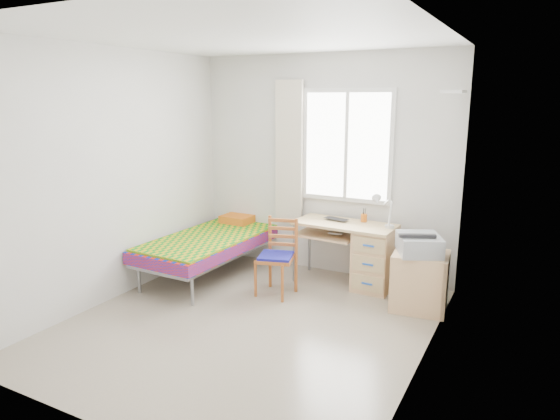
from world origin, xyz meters
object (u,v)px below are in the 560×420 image
object	(u,v)px
bed	(215,240)
cabinet	(419,281)
printer	(419,244)
chair	(279,252)
desk	(369,254)

from	to	relation	value
bed	cabinet	world-z (taller)	bed
printer	cabinet	bearing A→B (deg)	17.52
chair	cabinet	distance (m)	1.49
chair	printer	world-z (taller)	chair
bed	desk	size ratio (longest dim) A/B	1.70
desk	cabinet	size ratio (longest dim) A/B	1.96
desk	cabinet	xyz separation A→B (m)	(0.63, -0.32, -0.09)
chair	printer	bearing A→B (deg)	-5.70
bed	printer	world-z (taller)	bed
bed	printer	xyz separation A→B (m)	(2.42, 0.06, 0.28)
chair	bed	bearing A→B (deg)	151.15
chair	desk	bearing A→B (deg)	20.52
desk	chair	bearing A→B (deg)	-140.57
cabinet	printer	xyz separation A→B (m)	(-0.02, -0.02, 0.39)
bed	desk	world-z (taller)	bed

